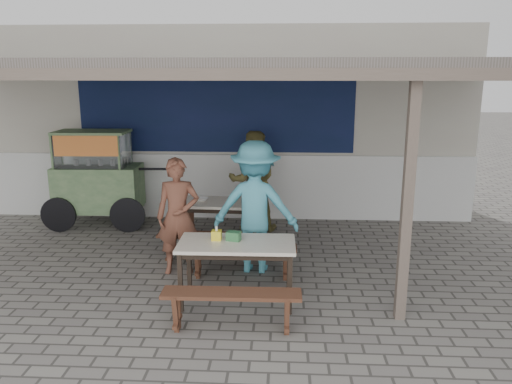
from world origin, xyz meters
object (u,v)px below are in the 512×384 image
Objects in this scene: table_left at (216,206)px; patron_street_side at (178,216)px; bench_right_wall at (241,254)px; patron_right_table at (255,207)px; bench_left_street at (208,242)px; vendor_cart at (97,175)px; table_right at (237,249)px; condiment_jar at (232,197)px; donation_box at (234,236)px; bench_left_wall at (224,215)px; bench_right_street at (232,302)px; condiment_bowl at (202,199)px; patron_wall_side at (253,181)px; tissue_box at (217,235)px.

table_left is 1.07m from patron_street_side.
patron_right_table reaches higher than bench_right_wall.
bench_left_street is 0.70m from bench_right_wall.
table_right is at bearing -49.25° from vendor_cart.
condiment_jar reaches higher than bench_right_wall.
bench_left_wall is at bearing 99.59° from donation_box.
condiment_jar reaches higher than bench_right_street.
donation_box is at bearing -48.64° from patron_street_side.
condiment_bowl is (-0.72, 2.62, 0.44)m from bench_right_street.
vendor_cart is (-2.74, 2.94, 0.25)m from table_right.
vendor_cart is (-2.28, 0.38, 0.58)m from bench_left_wall.
patron_right_table is at bearing 3.89° from patron_street_side.
patron_right_table is at bearing 80.38° from table_right.
patron_right_table is (0.15, -1.82, 0.04)m from patron_wall_side.
bench_right_wall is (0.46, -1.86, 0.00)m from bench_left_wall.
vendor_cart is 3.48m from patron_right_table.
bench_left_wall is 2.58m from donation_box.
patron_wall_side is at bearing 61.85° from patron_street_side.
tissue_box is (0.25, -1.80, 0.14)m from table_left.
bench_right_street is 2.72m from condiment_jar.
condiment_bowl is (-0.87, 0.89, -0.13)m from patron_right_table.
condiment_bowl reaches higher than bench_left_street.
patron_wall_side is (0.02, 2.14, 0.53)m from bench_right_wall.
vendor_cart is at bearing 157.08° from table_left.
bench_left_street is at bearing -8.59° from patron_right_table.
condiment_jar is (0.61, 1.09, 0.00)m from patron_street_side.
condiment_bowl is at bearing 106.97° from bench_left_street.
bench_left_wall is 15.81× the size of condiment_jar.
patron_wall_side is 19.08× the size of condiment_jar.
patron_wall_side is (0.51, 0.97, 0.19)m from table_left.
tissue_box is 0.71× the size of donation_box.
patron_wall_side reaches higher than tissue_box.
patron_wall_side is (0.48, 0.28, 0.53)m from bench_left_wall.
patron_right_table is at bearing -45.57° from condiment_bowl.
patron_wall_side reaches higher than table_left.
tissue_box is at bearing 176.68° from donation_box.
bench_left_street is 0.83× the size of patron_wall_side.
bench_left_wall is at bearing 90.00° from bench_left_street.
table_right is (0.50, -1.87, 0.00)m from table_left.
bench_right_street is at bearing -72.06° from tissue_box.
bench_right_wall is 16.13× the size of condiment_jar.
bench_left_wall is at bearing 95.07° from tissue_box.
bench_left_wall is 2.62m from table_right.
tissue_box is 1.90m from condiment_jar.
patron_wall_side is (2.76, -0.10, -0.06)m from vendor_cart.
bench_left_wall is 8.94× the size of donation_box.
donation_box is at bearing -49.11° from vendor_cart.
condiment_bowl is (-0.67, 1.85, -0.03)m from donation_box.
bench_left_street is 1.38m from bench_left_wall.
table_right is at bearing -82.50° from condiment_jar.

